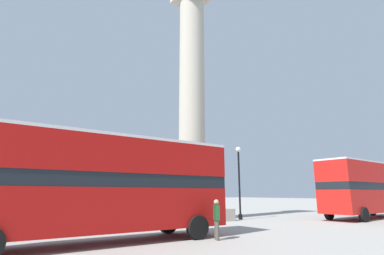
% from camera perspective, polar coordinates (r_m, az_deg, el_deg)
% --- Properties ---
extents(ground_plane, '(200.00, 200.00, 0.00)m').
position_cam_1_polar(ground_plane, '(23.01, 0.00, -17.26)').
color(ground_plane, '#9E9B93').
extents(monument_column, '(4.51, 4.51, 20.19)m').
position_cam_1_polar(monument_column, '(23.82, 0.00, 3.21)').
color(monument_column, '#ADA593').
rests_on(monument_column, ground_plane).
extents(bus_a, '(10.67, 3.20, 4.41)m').
position_cam_1_polar(bus_a, '(28.42, 30.17, -9.80)').
color(bus_a, red).
rests_on(bus_a, ground_plane).
extents(bus_b, '(10.85, 2.89, 4.23)m').
position_cam_1_polar(bus_b, '(12.84, -16.40, -10.10)').
color(bus_b, '#A80F0C').
rests_on(bus_b, ground_plane).
extents(equestrian_statue, '(4.14, 3.30, 5.88)m').
position_cam_1_polar(equestrian_statue, '(21.60, -32.61, -11.45)').
color(equestrian_statue, '#ADA593').
rests_on(equestrian_statue, ground_plane).
extents(street_lamp, '(0.40, 0.40, 5.55)m').
position_cam_1_polar(street_lamp, '(23.85, 8.98, -9.68)').
color(street_lamp, black).
rests_on(street_lamp, ground_plane).
extents(pedestrian_near_lamp, '(0.34, 0.47, 1.67)m').
position_cam_1_polar(pedestrian_near_lamp, '(13.41, 4.69, -16.67)').
color(pedestrian_near_lamp, '#4C473D').
rests_on(pedestrian_near_lamp, ground_plane).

